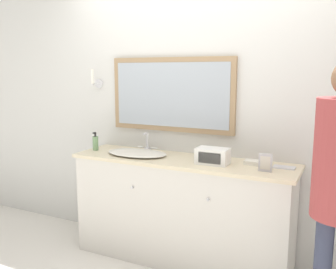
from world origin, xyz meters
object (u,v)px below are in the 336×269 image
at_px(soap_bottle, 95,143).
at_px(picture_frame, 265,163).
at_px(sink_basin, 137,153).
at_px(appliance_box, 213,156).

height_order(soap_bottle, picture_frame, soap_bottle).
relative_size(sink_basin, picture_frame, 4.10).
distance_m(sink_basin, soap_bottle, 0.45).
relative_size(soap_bottle, appliance_box, 0.67).
distance_m(sink_basin, appliance_box, 0.71).
xyz_separation_m(sink_basin, soap_bottle, (-0.45, -0.00, 0.05)).
bearing_deg(soap_bottle, sink_basin, 0.57).
relative_size(sink_basin, appliance_box, 2.19).
height_order(sink_basin, appliance_box, sink_basin).
xyz_separation_m(sink_basin, picture_frame, (1.13, -0.08, 0.05)).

